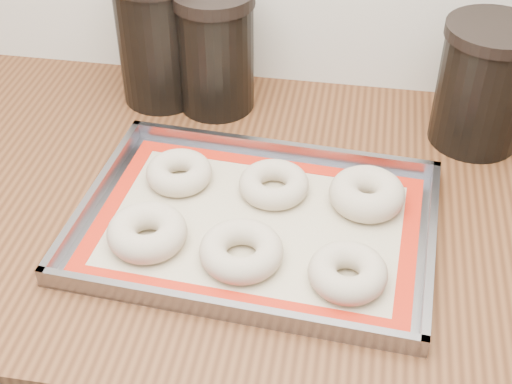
% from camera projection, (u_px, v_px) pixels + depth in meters
% --- Properties ---
extents(countertop, '(3.06, 0.68, 0.04)m').
position_uv_depth(countertop, '(323.00, 215.00, 0.99)').
color(countertop, brown).
rests_on(countertop, cabinet).
extents(baking_tray, '(0.48, 0.36, 0.03)m').
position_uv_depth(baking_tray, '(256.00, 223.00, 0.94)').
color(baking_tray, gray).
rests_on(baking_tray, countertop).
extents(baking_mat, '(0.44, 0.32, 0.00)m').
position_uv_depth(baking_mat, '(256.00, 224.00, 0.94)').
color(baking_mat, '#C6B793').
rests_on(baking_mat, baking_tray).
extents(bagel_front_left, '(0.13, 0.13, 0.04)m').
position_uv_depth(bagel_front_left, '(147.00, 232.00, 0.90)').
color(bagel_front_left, beige).
rests_on(bagel_front_left, baking_mat).
extents(bagel_front_mid, '(0.13, 0.13, 0.03)m').
position_uv_depth(bagel_front_mid, '(241.00, 251.00, 0.87)').
color(bagel_front_mid, beige).
rests_on(bagel_front_mid, baking_mat).
extents(bagel_front_right, '(0.11, 0.11, 0.03)m').
position_uv_depth(bagel_front_right, '(348.00, 272.00, 0.85)').
color(bagel_front_right, beige).
rests_on(bagel_front_right, baking_mat).
extents(bagel_back_left, '(0.11, 0.11, 0.03)m').
position_uv_depth(bagel_back_left, '(179.00, 173.00, 1.00)').
color(bagel_back_left, beige).
rests_on(bagel_back_left, baking_mat).
extents(bagel_back_mid, '(0.11, 0.11, 0.03)m').
position_uv_depth(bagel_back_mid, '(274.00, 184.00, 0.98)').
color(bagel_back_mid, beige).
rests_on(bagel_back_mid, baking_mat).
extents(bagel_back_right, '(0.13, 0.13, 0.04)m').
position_uv_depth(bagel_back_right, '(367.00, 194.00, 0.96)').
color(bagel_back_right, beige).
rests_on(bagel_back_right, baking_mat).
extents(canister_left, '(0.13, 0.13, 0.21)m').
position_uv_depth(canister_left, '(158.00, 37.00, 1.13)').
color(canister_left, black).
rests_on(canister_left, countertop).
extents(canister_mid, '(0.13, 0.13, 0.20)m').
position_uv_depth(canister_mid, '(215.00, 50.00, 1.11)').
color(canister_mid, black).
rests_on(canister_mid, countertop).
extents(canister_right, '(0.14, 0.14, 0.19)m').
position_uv_depth(canister_right, '(484.00, 85.00, 1.04)').
color(canister_right, black).
rests_on(canister_right, countertop).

